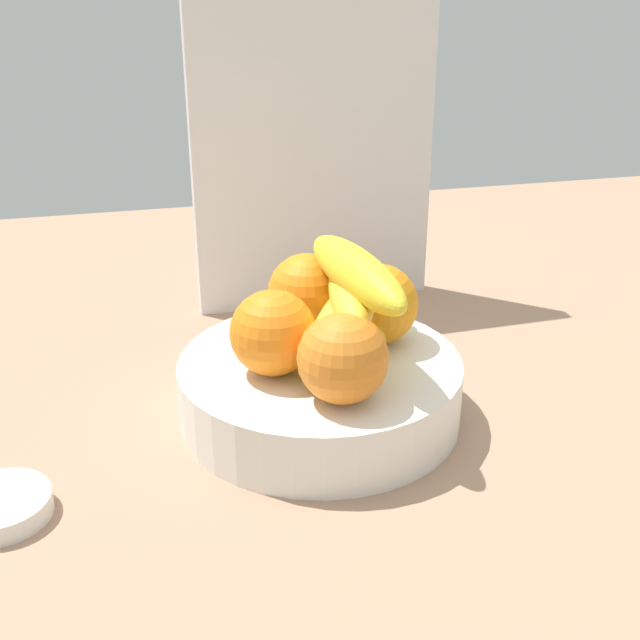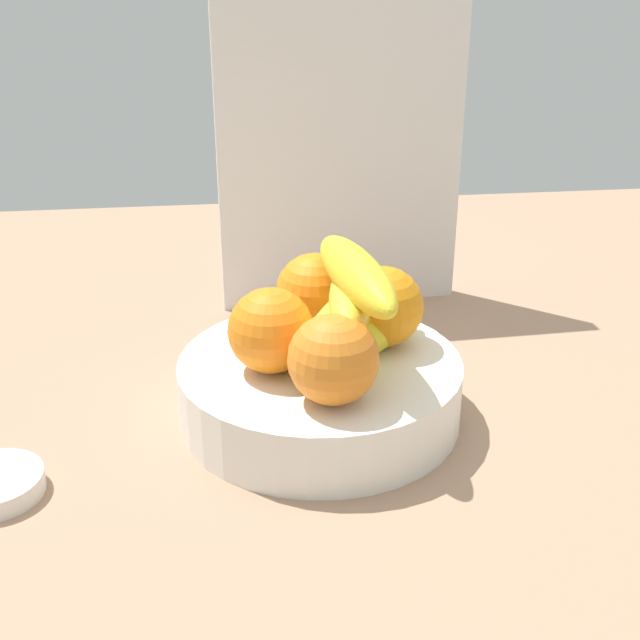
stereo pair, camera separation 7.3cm
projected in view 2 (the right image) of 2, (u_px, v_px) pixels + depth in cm
name	position (u px, v px, depth cm)	size (l,w,h in cm)	color
ground_plane	(347.00, 434.00, 77.07)	(180.00, 140.00, 3.00)	#A57F64
fruit_bowl	(320.00, 389.00, 75.93)	(25.57, 25.57, 5.81)	white
orange_front_left	(271.00, 331.00, 71.51)	(7.50, 7.50, 7.50)	orange
orange_front_right	(333.00, 359.00, 66.79)	(7.50, 7.50, 7.50)	orange
orange_center	(383.00, 307.00, 76.28)	(7.50, 7.50, 7.50)	orange
orange_back_left	(315.00, 292.00, 79.43)	(7.50, 7.50, 7.50)	orange
banana_bunch	(354.00, 305.00, 72.76)	(15.21, 19.07, 10.60)	yellow
cutting_board	(341.00, 154.00, 94.31)	(28.00, 1.80, 36.00)	silver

